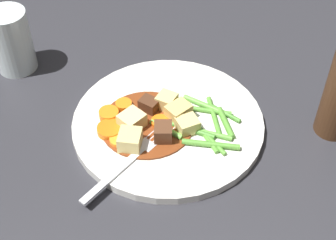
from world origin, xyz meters
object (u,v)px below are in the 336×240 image
(carrot_slice_1, at_px, (119,140))
(meat_chunk_0, at_px, (163,133))
(dinner_plate, at_px, (168,123))
(water_glass, at_px, (12,41))
(potato_chunk_2, at_px, (187,125))
(meat_chunk_1, at_px, (149,105))
(fork, at_px, (132,158))
(carrot_slice_4, at_px, (116,123))
(carrot_slice_5, at_px, (109,114))
(carrot_slice_0, at_px, (124,105))
(potato_chunk_1, at_px, (130,140))
(potato_chunk_4, at_px, (131,120))
(potato_chunk_3, at_px, (167,102))
(potato_chunk_0, at_px, (178,110))
(carrot_slice_2, at_px, (110,130))
(carrot_slice_3, at_px, (160,122))

(carrot_slice_1, height_order, meat_chunk_0, meat_chunk_0)
(dinner_plate, relative_size, water_glass, 2.66)
(potato_chunk_2, distance_m, meat_chunk_1, 0.07)
(fork, height_order, water_glass, water_glass)
(meat_chunk_0, distance_m, fork, 0.06)
(carrot_slice_4, relative_size, carrot_slice_5, 1.06)
(carrot_slice_0, distance_m, potato_chunk_1, 0.08)
(potato_chunk_4, height_order, meat_chunk_1, potato_chunk_4)
(potato_chunk_1, bearing_deg, carrot_slice_4, -76.86)
(carrot_slice_1, height_order, potato_chunk_2, potato_chunk_2)
(potato_chunk_3, xyz_separation_m, fork, (0.07, 0.08, -0.01))
(carrot_slice_0, relative_size, carrot_slice_5, 0.84)
(carrot_slice_4, distance_m, potato_chunk_0, 0.09)
(carrot_slice_0, xyz_separation_m, potato_chunk_3, (-0.06, 0.02, 0.01))
(potato_chunk_0, height_order, meat_chunk_1, potato_chunk_0)
(fork, bearing_deg, potato_chunk_1, -98.57)
(dinner_plate, distance_m, carrot_slice_2, 0.09)
(carrot_slice_1, height_order, potato_chunk_3, potato_chunk_3)
(dinner_plate, distance_m, meat_chunk_0, 0.04)
(dinner_plate, relative_size, carrot_slice_0, 11.49)
(carrot_slice_2, distance_m, fork, 0.06)
(carrot_slice_2, bearing_deg, water_glass, -60.78)
(carrot_slice_5, bearing_deg, meat_chunk_0, 135.10)
(carrot_slice_4, bearing_deg, meat_chunk_1, -162.57)
(carrot_slice_0, distance_m, carrot_slice_5, 0.03)
(carrot_slice_4, bearing_deg, carrot_slice_1, 85.03)
(potato_chunk_0, distance_m, potato_chunk_1, 0.09)
(carrot_slice_3, bearing_deg, potato_chunk_4, -13.03)
(carrot_slice_0, distance_m, carrot_slice_2, 0.05)
(water_glass, bearing_deg, potato_chunk_1, 119.79)
(potato_chunk_1, bearing_deg, dinner_plate, -151.71)
(potato_chunk_0, relative_size, potato_chunk_4, 1.04)
(water_glass, bearing_deg, potato_chunk_4, 126.40)
(carrot_slice_5, relative_size, fork, 0.19)
(carrot_slice_0, xyz_separation_m, potato_chunk_0, (-0.07, 0.04, 0.01))
(carrot_slice_4, relative_size, meat_chunk_1, 1.15)
(potato_chunk_4, xyz_separation_m, fork, (0.01, 0.06, -0.01))
(meat_chunk_1, relative_size, fork, 0.17)
(carrot_slice_5, height_order, potato_chunk_3, potato_chunk_3)
(carrot_slice_2, relative_size, potato_chunk_4, 1.08)
(carrot_slice_0, height_order, carrot_slice_5, carrot_slice_5)
(carrot_slice_2, relative_size, water_glass, 0.34)
(fork, bearing_deg, meat_chunk_1, -119.01)
(meat_chunk_0, xyz_separation_m, water_glass, (0.18, -0.24, 0.03))
(carrot_slice_4, distance_m, meat_chunk_0, 0.07)
(carrot_slice_1, xyz_separation_m, carrot_slice_4, (-0.00, -0.03, 0.00))
(potato_chunk_0, xyz_separation_m, potato_chunk_4, (0.07, 0.00, 0.00))
(carrot_slice_3, height_order, fork, carrot_slice_3)
(carrot_slice_2, xyz_separation_m, meat_chunk_0, (-0.07, 0.03, 0.01))
(potato_chunk_3, bearing_deg, carrot_slice_0, -16.52)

